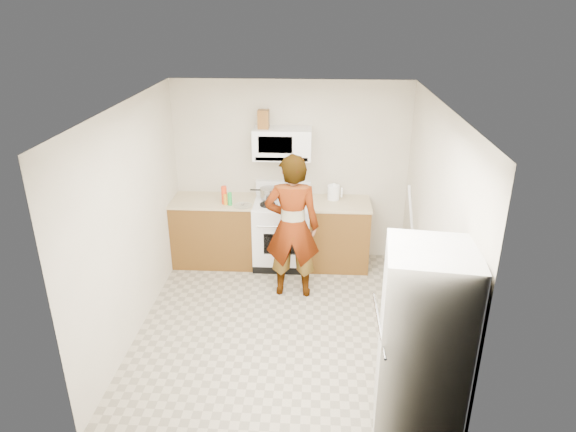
# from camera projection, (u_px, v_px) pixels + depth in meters

# --- Properties ---
(floor) EXTENTS (3.60, 3.60, 0.00)m
(floor) POSITION_uv_depth(u_px,v_px,m) (282.00, 324.00, 5.90)
(floor) COLOR gray
(floor) RESTS_ON ground
(back_wall) EXTENTS (3.20, 0.02, 2.50)m
(back_wall) POSITION_uv_depth(u_px,v_px,m) (291.00, 172.00, 7.06)
(back_wall) COLOR beige
(back_wall) RESTS_ON floor
(right_wall) EXTENTS (0.02, 3.60, 2.50)m
(right_wall) POSITION_uv_depth(u_px,v_px,m) (434.00, 228.00, 5.33)
(right_wall) COLOR beige
(right_wall) RESTS_ON floor
(cabinet_left) EXTENTS (1.12, 0.62, 0.90)m
(cabinet_left) POSITION_uv_depth(u_px,v_px,m) (215.00, 232.00, 7.15)
(cabinet_left) COLOR brown
(cabinet_left) RESTS_ON floor
(counter_left) EXTENTS (1.14, 0.64, 0.03)m
(counter_left) POSITION_uv_depth(u_px,v_px,m) (213.00, 201.00, 6.97)
(counter_left) COLOR tan
(counter_left) RESTS_ON cabinet_left
(cabinet_right) EXTENTS (0.80, 0.62, 0.90)m
(cabinet_right) POSITION_uv_depth(u_px,v_px,m) (339.00, 235.00, 7.06)
(cabinet_right) COLOR brown
(cabinet_right) RESTS_ON floor
(counter_right) EXTENTS (0.82, 0.64, 0.03)m
(counter_right) POSITION_uv_depth(u_px,v_px,m) (340.00, 204.00, 6.88)
(counter_right) COLOR tan
(counter_right) RESTS_ON cabinet_right
(gas_range) EXTENTS (0.76, 0.65, 1.13)m
(gas_range) POSITION_uv_depth(u_px,v_px,m) (282.00, 232.00, 7.08)
(gas_range) COLOR white
(gas_range) RESTS_ON floor
(microwave) EXTENTS (0.76, 0.38, 0.40)m
(microwave) POSITION_uv_depth(u_px,v_px,m) (282.00, 143.00, 6.73)
(microwave) COLOR white
(microwave) RESTS_ON back_wall
(person) EXTENTS (0.67, 0.44, 1.83)m
(person) POSITION_uv_depth(u_px,v_px,m) (292.00, 227.00, 6.18)
(person) COLOR tan
(person) RESTS_ON floor
(fridge) EXTENTS (0.77, 0.77, 1.70)m
(fridge) POSITION_uv_depth(u_px,v_px,m) (423.00, 343.00, 4.20)
(fridge) COLOR silver
(fridge) RESTS_ON floor
(kettle) EXTENTS (0.20, 0.20, 0.20)m
(kettle) POSITION_uv_depth(u_px,v_px,m) (334.00, 192.00, 6.94)
(kettle) COLOR white
(kettle) RESTS_ON counter_right
(jug) EXTENTS (0.15, 0.15, 0.24)m
(jug) POSITION_uv_depth(u_px,v_px,m) (263.00, 119.00, 6.60)
(jug) COLOR brown
(jug) RESTS_ON microwave
(saucepan) EXTENTS (0.30, 0.30, 0.13)m
(saucepan) POSITION_uv_depth(u_px,v_px,m) (269.00, 193.00, 6.96)
(saucepan) COLOR #AEADB2
(saucepan) RESTS_ON gas_range
(tray) EXTENTS (0.28, 0.22, 0.05)m
(tray) POSITION_uv_depth(u_px,v_px,m) (286.00, 204.00, 6.76)
(tray) COLOR silver
(tray) RESTS_ON gas_range
(bottle_spray) EXTENTS (0.07, 0.07, 0.25)m
(bottle_spray) POSITION_uv_depth(u_px,v_px,m) (224.00, 195.00, 6.77)
(bottle_spray) COLOR red
(bottle_spray) RESTS_ON counter_left
(bottle_hot_sauce) EXTENTS (0.05, 0.05, 0.15)m
(bottle_hot_sauce) POSITION_uv_depth(u_px,v_px,m) (226.00, 199.00, 6.76)
(bottle_hot_sauce) COLOR orange
(bottle_hot_sauce) RESTS_ON counter_left
(bottle_green_cap) EXTENTS (0.07, 0.07, 0.18)m
(bottle_green_cap) POSITION_uv_depth(u_px,v_px,m) (230.00, 199.00, 6.74)
(bottle_green_cap) COLOR green
(bottle_green_cap) RESTS_ON counter_left
(pot_lid) EXTENTS (0.25, 0.25, 0.01)m
(pot_lid) POSITION_uv_depth(u_px,v_px,m) (243.00, 206.00, 6.75)
(pot_lid) COLOR silver
(pot_lid) RESTS_ON counter_left
(broom) EXTENTS (0.28, 0.19, 1.44)m
(broom) POSITION_uv_depth(u_px,v_px,m) (413.00, 239.00, 6.31)
(broom) COLOR silver
(broom) RESTS_ON floor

